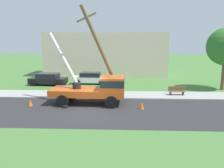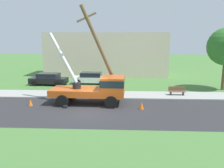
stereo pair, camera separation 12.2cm
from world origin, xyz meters
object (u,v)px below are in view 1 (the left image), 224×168
Objects in this scene: leaning_utility_pole at (102,53)px; park_bench at (177,91)px; traffic_cone_ahead at (142,105)px; traffic_cone_behind at (30,103)px; utility_truck at (98,88)px; parked_sedan_white at (91,78)px; parked_sedan_black at (48,79)px.

leaning_utility_pole is 8.22m from park_bench.
traffic_cone_behind is (-9.10, 0.45, 0.00)m from traffic_cone_ahead.
traffic_cone_ahead is at bearing -20.40° from utility_truck.
leaning_utility_pole is at bearing 19.83° from traffic_cone_behind.
traffic_cone_ahead is (3.29, -2.55, -3.95)m from leaning_utility_pole.
park_bench is at bearing 23.33° from utility_truck.
parked_sedan_white is at bearing 147.42° from park_bench.
parked_sedan_white is (-1.83, 9.05, -0.70)m from utility_truck.
traffic_cone_ahead is 11.73m from parked_sedan_white.
traffic_cone_ahead is at bearing -2.84° from traffic_cone_behind.
parked_sedan_white is (-5.44, 10.39, 0.43)m from traffic_cone_ahead.
traffic_cone_ahead is at bearing -37.72° from leaning_utility_pole.
utility_truck is 4.22× the size of park_bench.
leaning_utility_pole is 7.33m from traffic_cone_behind.
leaning_utility_pole reaches higher than parked_sedan_black.
utility_truck reaches higher than park_bench.
traffic_cone_behind is 10.60m from parked_sedan_white.
leaning_utility_pole is 5.18× the size of park_bench.
parked_sedan_white is 10.91m from park_bench.
parked_sedan_black is at bearing 138.15° from traffic_cone_ahead.
park_bench reaches higher than traffic_cone_ahead.
park_bench is at bearing 50.28° from traffic_cone_ahead.
utility_truck reaches higher than parked_sedan_black.
parked_sedan_white reaches higher than traffic_cone_behind.
traffic_cone_ahead and traffic_cone_behind have the same top height.
traffic_cone_behind is 0.13× the size of parked_sedan_white.
parked_sedan_black is at bearing 98.67° from traffic_cone_behind.
parked_sedan_black is at bearing -168.53° from parked_sedan_white.
utility_truck reaches higher than traffic_cone_ahead.
parked_sedan_black is 1.01× the size of parked_sedan_white.
utility_truck is 8.07m from park_bench.
traffic_cone_ahead is at bearing -41.85° from parked_sedan_black.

